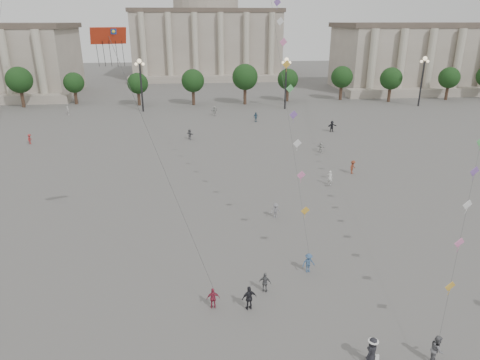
{
  "coord_description": "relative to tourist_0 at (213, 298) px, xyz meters",
  "views": [
    {
      "loc": [
        -3.46,
        -20.08,
        18.08
      ],
      "look_at": [
        -0.34,
        12.0,
        5.92
      ],
      "focal_mm": 32.0,
      "sensor_mm": 36.0,
      "label": 1
    }
  ],
  "objects": [
    {
      "name": "ground",
      "position": [
        2.93,
        -3.7,
        -0.75
      ],
      "size": [
        360.0,
        360.0,
        0.0
      ],
      "primitive_type": "plane",
      "color": "#555350",
      "rests_on": "ground"
    },
    {
      "name": "hall_central",
      "position": [
        2.93,
        125.52,
        13.48
      ],
      "size": [
        48.3,
        34.3,
        35.5
      ],
      "color": "gray",
      "rests_on": "ground"
    },
    {
      "name": "tree_row",
      "position": [
        2.93,
        74.3,
        4.64
      ],
      "size": [
        137.12,
        5.12,
        8.0
      ],
      "color": "#3B281D",
      "rests_on": "ground"
    },
    {
      "name": "lamp_post_mid_west",
      "position": [
        -12.07,
        66.3,
        6.6
      ],
      "size": [
        2.0,
        0.9,
        10.65
      ],
      "color": "#262628",
      "rests_on": "ground"
    },
    {
      "name": "lamp_post_mid_east",
      "position": [
        17.93,
        66.3,
        6.6
      ],
      "size": [
        2.0,
        0.9,
        10.65
      ],
      "color": "#262628",
      "rests_on": "ground"
    },
    {
      "name": "lamp_post_far_east",
      "position": [
        47.93,
        66.3,
        6.6
      ],
      "size": [
        2.0,
        0.9,
        10.65
      ],
      "color": "#262628",
      "rests_on": "ground"
    },
    {
      "name": "person_crowd_0",
      "position": [
        10.05,
        54.57,
        0.15
      ],
      "size": [
        1.14,
        0.85,
        1.8
      ],
      "primitive_type": "imported",
      "rotation": [
        0.0,
        0.0,
        0.44
      ],
      "color": "#2C4A63",
      "rests_on": "ground"
    },
    {
      "name": "person_crowd_2",
      "position": [
        -26.58,
        42.81,
        0.04
      ],
      "size": [
        0.71,
        1.08,
        1.57
      ],
      "primitive_type": "imported",
      "rotation": [
        0.0,
        0.0,
        1.44
      ],
      "color": "maroon",
      "rests_on": "ground"
    },
    {
      "name": "person_crowd_4",
      "position": [
        2.58,
        60.83,
        0.2
      ],
      "size": [
        1.77,
        1.45,
        1.9
      ],
      "primitive_type": "imported",
      "rotation": [
        0.0,
        0.0,
        3.73
      ],
      "color": "#B7B7B3",
      "rests_on": "ground"
    },
    {
      "name": "person_crowd_6",
      "position": [
        6.55,
        13.29,
        0.0
      ],
      "size": [
        1.04,
        0.7,
        1.5
      ],
      "primitive_type": "imported",
      "rotation": [
        0.0,
        0.0,
        0.15
      ],
      "color": "slate",
      "rests_on": "ground"
    },
    {
      "name": "person_crowd_7",
      "position": [
        16.82,
        34.07,
        0.01
      ],
      "size": [
        1.38,
        1.25,
        1.53
      ],
      "primitive_type": "imported",
      "rotation": [
        0.0,
        0.0,
        2.45
      ],
      "color": "#BBBBB6",
      "rests_on": "ground"
    },
    {
      "name": "person_crowd_8",
      "position": [
        18.29,
        24.84,
        0.11
      ],
      "size": [
        1.23,
        1.23,
        1.71
      ],
      "primitive_type": "imported",
      "rotation": [
        0.0,
        0.0,
        0.78
      ],
      "color": "brown",
      "rests_on": "ground"
    },
    {
      "name": "person_crowd_9",
      "position": [
        22.02,
        45.79,
        0.19
      ],
      "size": [
        1.83,
        1.01,
        1.89
      ],
      "primitive_type": "imported",
      "rotation": [
        0.0,
        0.0,
        0.28
      ],
      "color": "black",
      "rests_on": "ground"
    },
    {
      "name": "person_crowd_10",
      "position": [
        -26.67,
        64.3,
        0.17
      ],
      "size": [
        0.56,
        0.74,
        1.83
      ],
      "primitive_type": "imported",
      "rotation": [
        0.0,
        0.0,
        1.76
      ],
      "color": "#B6B5B1",
      "rests_on": "ground"
    },
    {
      "name": "person_crowd_12",
      "position": [
        -2.08,
        43.11,
        0.07
      ],
      "size": [
        1.39,
        1.45,
        1.64
      ],
      "primitive_type": "imported",
      "rotation": [
        0.0,
        0.0,
        2.32
      ],
      "color": "#5A5B5F",
      "rests_on": "ground"
    },
    {
      "name": "person_crowd_13",
      "position": [
        14.33,
        21.39,
        0.11
      ],
      "size": [
        0.75,
        0.7,
        1.72
      ],
      "primitive_type": "imported",
      "rotation": [
        0.0,
        0.0,
        2.52
      ],
      "color": "silver",
      "rests_on": "ground"
    },
    {
      "name": "tourist_0",
      "position": [
        0.0,
        0.0,
        0.0
      ],
      "size": [
        0.89,
        0.39,
        1.5
      ],
      "primitive_type": "imported",
      "rotation": [
        0.0,
        0.0,
        3.17
      ],
      "color": "#A12B45",
      "rests_on": "ground"
    },
    {
      "name": "tourist_3",
      "position": [
        3.7,
        1.46,
        -0.01
      ],
      "size": [
        0.94,
        0.64,
        1.48
      ],
      "primitive_type": "imported",
      "rotation": [
        0.0,
        0.0,
        2.79
      ],
      "color": "#5B5C60",
      "rests_on": "ground"
    },
    {
      "name": "tourist_4",
      "position": [
        2.36,
        -0.36,
        0.11
      ],
      "size": [
        1.08,
        0.65,
        1.72
      ],
      "primitive_type": "imported",
      "rotation": [
        0.0,
        0.0,
        3.38
      ],
      "color": "black",
      "rests_on": "ground"
    },
    {
      "name": "kite_flyer_1",
      "position": [
        7.36,
        3.64,
        0.03
      ],
      "size": [
        1.09,
        0.74,
        1.56
      ],
      "primitive_type": "imported",
      "rotation": [
        0.0,
        0.0,
        0.17
      ],
      "color": "#37567D",
      "rests_on": "ground"
    },
    {
      "name": "kite_flyer_2",
      "position": [
        12.2,
        -6.04,
        0.14
      ],
      "size": [
        0.98,
        1.07,
        1.79
      ],
      "primitive_type": "imported",
      "rotation": [
        0.0,
        0.0,
        1.14
      ],
      "color": "slate",
      "rests_on": "ground"
    },
    {
      "name": "hat_person",
      "position": [
        8.57,
        -5.81,
        0.15
      ],
      "size": [
        1.0,
        0.95,
        1.73
      ],
      "color": "black",
      "rests_on": "ground"
    },
    {
      "name": "dragon_kite",
      "position": [
        -5.95,
        5.11,
        15.53
      ],
      "size": [
        4.14,
        3.2,
        17.41
      ],
      "color": "#AB2812",
      "rests_on": "ground"
    }
  ]
}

